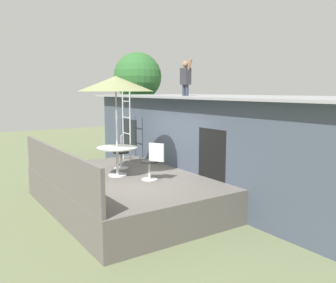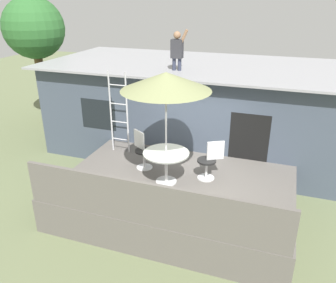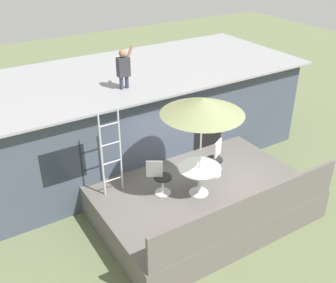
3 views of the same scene
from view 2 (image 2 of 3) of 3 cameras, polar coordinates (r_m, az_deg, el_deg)
The scene contains 11 objects.
ground_plane at distance 8.46m, azimuth 1.57°, elevation -11.03°, with size 40.00×40.00×0.00m, color #66704C.
house at distance 11.00m, azimuth 7.43°, elevation 5.37°, with size 10.50×4.50×2.82m.
deck at distance 8.24m, azimuth 1.60°, elevation -8.74°, with size 5.26×3.73×0.80m, color #605B56.
deck_railing at distance 6.35m, azimuth -3.40°, elevation -10.45°, with size 5.16×0.08×0.90m, color #605B56.
patio_table at distance 7.66m, azimuth -0.31°, elevation -2.94°, with size 1.04×1.04×0.74m.
patio_umbrella at distance 7.05m, azimuth -0.34°, elevation 9.99°, with size 1.90×1.90×2.54m.
step_ladder at distance 9.12m, azimuth -8.20°, elevation 4.73°, with size 0.52×0.04×2.20m.
person_figure at distance 9.65m, azimuth 1.57°, elevation 15.33°, with size 0.47×0.20×1.11m.
patio_chair_left at distance 8.42m, azimuth -4.30°, elevation -1.44°, with size 0.57×0.45×0.92m.
patio_chair_right at distance 7.94m, azimuth 6.97°, elevation -3.17°, with size 0.58×0.44×0.92m.
backyard_tree at distance 14.20m, azimuth -21.48°, elevation 17.02°, with size 2.25×2.25×4.76m.
Camera 2 is at (2.09, -6.66, 4.78)m, focal length 36.50 mm.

